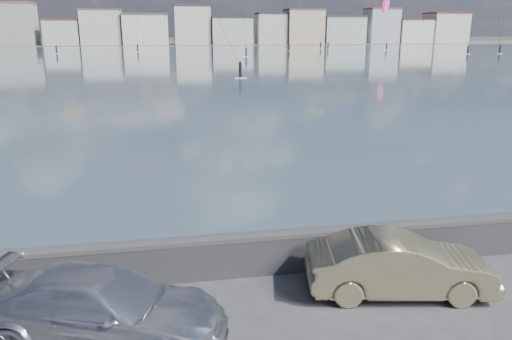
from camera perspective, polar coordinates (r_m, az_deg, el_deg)
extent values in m
cube|color=#385A65|center=(99.58, -10.14, 12.33)|extent=(500.00, 177.00, 0.00)
cube|color=#4C473D|center=(208.00, -10.61, 14.00)|extent=(500.00, 60.00, 0.00)
cube|color=#28282B|center=(11.88, -3.64, -10.09)|extent=(400.00, 0.35, 0.90)
cylinder|color=#28282B|center=(11.69, -3.68, -8.11)|extent=(400.00, 0.36, 0.36)
cube|color=gray|center=(200.33, -26.07, 14.66)|extent=(15.00, 12.00, 14.00)
cube|color=brown|center=(200.51, -26.34, 16.73)|extent=(15.30, 12.24, 0.60)
cube|color=#B7C6BC|center=(196.84, -21.21, 14.38)|extent=(12.00, 10.00, 8.50)
cube|color=#562D23|center=(196.86, -21.34, 15.70)|extent=(12.24, 10.20, 0.60)
cube|color=beige|center=(194.97, -17.22, 15.24)|extent=(14.00, 11.00, 12.00)
cube|color=#4C423D|center=(195.09, -17.38, 17.09)|extent=(14.28, 11.22, 0.60)
cube|color=silver|center=(193.98, -12.49, 15.34)|extent=(16.00, 13.00, 10.50)
cube|color=#4C423D|center=(194.04, -12.59, 16.97)|extent=(16.32, 13.26, 0.60)
cube|color=beige|center=(194.31, -7.31, 16.02)|extent=(13.00, 10.00, 13.50)
cube|color=#383330|center=(194.47, -7.38, 18.09)|extent=(13.26, 10.20, 0.60)
cube|color=beige|center=(195.75, -2.89, 15.53)|extent=(15.00, 12.00, 9.50)
cube|color=#2D2D33|center=(195.80, -2.91, 17.01)|extent=(15.30, 12.24, 0.60)
cube|color=beige|center=(198.46, 1.72, 15.76)|extent=(11.00, 9.00, 11.00)
cube|color=#2D2D33|center=(198.55, 1.73, 17.44)|extent=(11.22, 9.18, 0.60)
cube|color=beige|center=(201.63, 5.48, 15.92)|extent=(14.00, 11.00, 12.50)
cube|color=#4C423D|center=(201.76, 5.53, 17.78)|extent=(14.28, 11.22, 0.60)
cube|color=#B7C6BC|center=(206.42, 9.76, 15.41)|extent=(16.00, 12.00, 10.00)
cube|color=#383330|center=(206.47, 9.83, 16.88)|extent=(16.32, 12.24, 0.60)
cube|color=#B2B7C6|center=(212.64, 14.12, 15.59)|extent=(12.00, 10.00, 13.00)
cube|color=brown|center=(212.78, 14.24, 17.42)|extent=(12.24, 10.20, 0.60)
cube|color=white|center=(218.53, 17.41, 14.82)|extent=(14.00, 11.00, 9.00)
cube|color=#562D23|center=(218.55, 17.52, 16.07)|extent=(14.28, 11.22, 0.60)
cube|color=silver|center=(225.57, 20.81, 14.85)|extent=(15.00, 12.00, 11.50)
cube|color=brown|center=(225.66, 20.97, 16.38)|extent=(15.30, 12.24, 0.60)
imported|color=silver|center=(9.96, -17.12, -14.82)|extent=(5.02, 3.32, 1.35)
imported|color=tan|center=(11.53, 16.09, -10.40)|extent=(4.21, 2.10, 1.33)
cube|color=white|center=(107.49, -1.13, 12.83)|extent=(1.40, 0.42, 0.08)
cylinder|color=black|center=(107.45, -1.13, 13.31)|extent=(0.36, 0.36, 1.70)
sphere|color=black|center=(107.42, -1.14, 13.79)|extent=(0.28, 0.28, 0.28)
ellipsoid|color=#E5338C|center=(153.16, 14.61, 17.84)|extent=(5.38, 6.68, 5.65)
cube|color=white|center=(144.77, 14.66, 13.10)|extent=(1.40, 0.42, 0.08)
cylinder|color=black|center=(144.73, 14.68, 13.46)|extent=(0.36, 0.36, 1.70)
sphere|color=black|center=(144.71, 14.71, 13.81)|extent=(0.28, 0.28, 0.28)
cylinder|color=black|center=(148.84, 14.65, 15.78)|extent=(2.65, 8.03, 11.07)
cube|color=white|center=(133.27, -13.35, 13.00)|extent=(1.40, 0.42, 0.08)
cylinder|color=black|center=(133.23, -13.37, 13.38)|extent=(0.36, 0.36, 1.70)
sphere|color=black|center=(133.20, -13.40, 13.77)|extent=(0.28, 0.28, 0.28)
cube|color=white|center=(148.72, 8.22, 13.50)|extent=(1.40, 0.42, 0.08)
cylinder|color=black|center=(148.69, 8.23, 13.85)|extent=(0.36, 0.36, 1.70)
sphere|color=black|center=(148.67, 8.25, 14.19)|extent=(0.28, 0.28, 0.28)
cube|color=white|center=(128.78, 23.00, 12.11)|extent=(1.40, 0.42, 0.08)
cylinder|color=black|center=(128.75, 23.05, 12.51)|extent=(0.36, 0.36, 1.70)
sphere|color=black|center=(128.72, 23.09, 12.90)|extent=(0.28, 0.28, 0.28)
cube|color=white|center=(153.42, 7.37, 13.60)|extent=(1.40, 0.42, 0.08)
cylinder|color=black|center=(153.39, 7.39, 13.93)|extent=(0.36, 0.36, 1.70)
sphere|color=black|center=(153.37, 7.40, 14.27)|extent=(0.28, 0.28, 0.28)
cylinder|color=black|center=(157.28, 7.08, 17.70)|extent=(0.18, 8.09, 19.66)
cube|color=white|center=(134.91, 26.06, 11.88)|extent=(1.40, 0.42, 0.08)
cylinder|color=black|center=(134.87, 26.11, 12.26)|extent=(0.36, 0.36, 1.70)
sphere|color=black|center=(134.85, 26.15, 12.64)|extent=(0.28, 0.28, 0.28)
cube|color=white|center=(137.41, 3.80, 13.45)|extent=(1.40, 0.42, 0.08)
cylinder|color=black|center=(137.38, 3.81, 13.82)|extent=(0.36, 0.36, 1.70)
sphere|color=black|center=(137.35, 3.81, 14.20)|extent=(0.28, 0.28, 0.28)
cube|color=white|center=(60.28, -1.79, 10.49)|extent=(1.40, 0.42, 0.08)
cylinder|color=black|center=(60.20, -1.80, 11.34)|extent=(0.36, 0.36, 1.70)
sphere|color=black|center=(60.14, -1.81, 12.19)|extent=(0.28, 0.28, 0.28)
cylinder|color=black|center=(65.04, -4.31, 16.79)|extent=(3.80, 10.64, 11.00)
cube|color=white|center=(129.26, -21.81, 12.24)|extent=(1.40, 0.42, 0.08)
cylinder|color=black|center=(129.22, -21.85, 12.64)|extent=(0.36, 0.36, 1.70)
sphere|color=black|center=(129.19, -21.89, 13.03)|extent=(0.28, 0.28, 0.28)
cylinder|color=black|center=(135.33, -21.69, 16.06)|extent=(0.06, 12.55, 14.89)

